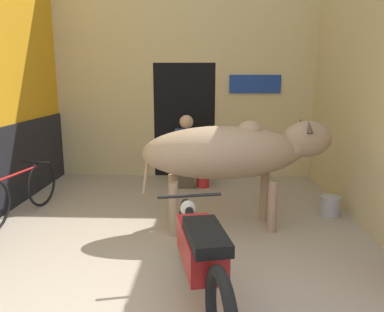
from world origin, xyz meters
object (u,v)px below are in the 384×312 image
Objects in this scene: bucket at (330,206)px; plastic_stool at (203,173)px; cow at (233,152)px; bicycle at (19,193)px; motorcycle_near at (201,255)px; shopkeeper_seated at (186,148)px.

plastic_stool is at bearing 143.31° from bucket.
bucket is (1.71, -1.27, -0.11)m from plastic_stool.
plastic_stool is (-0.37, 1.73, -0.70)m from cow.
cow is at bearing -77.98° from plastic_stool.
bicycle is 4.10m from bucket.
bucket is at bearing 51.09° from motorcycle_near.
bicycle is 2.64m from shopkeeper_seated.
shopkeeper_seated is 4.63× the size of bucket.
cow is 1.92m from shopkeeper_seated.
cow reaches higher than motorcycle_near.
plastic_stool is at bearing 90.20° from motorcycle_near.
plastic_stool is (0.28, -0.05, -0.41)m from shopkeeper_seated.
cow is 2.82m from bicycle.
bucket is at bearing 18.69° from cow.
motorcycle_near is at bearing -128.91° from bucket.
bucket is (1.34, 0.45, -0.81)m from cow.
bucket is (1.99, -1.32, -0.52)m from shopkeeper_seated.
motorcycle_near is 4.32× the size of plastic_stool.
motorcycle_near is at bearing -85.11° from shopkeeper_seated.
plastic_stool is at bearing -10.16° from shopkeeper_seated.
shopkeeper_seated is at bearing 146.37° from bucket.
shopkeeper_seated is 2.45m from bucket.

